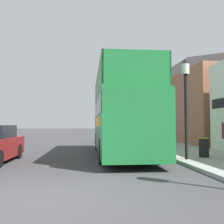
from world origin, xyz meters
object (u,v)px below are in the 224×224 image
Objects in this scene: lamp_post_nearest at (186,89)px; litter_bin at (204,146)px; tour_bus at (121,119)px; lamp_post_second at (143,101)px; parked_car_ahead_of_bus at (115,136)px.

litter_bin is at bearing 30.28° from lamp_post_nearest.
tour_bus is 4.23m from litter_bin.
litter_bin is (0.95, -7.66, -2.68)m from lamp_post_second.
lamp_post_nearest reaches higher than tour_bus.
litter_bin is (3.44, -2.12, -1.26)m from tour_bus.
parked_car_ahead_of_bus is at bearing 98.25° from lamp_post_nearest.
lamp_post_nearest is at bearing -90.91° from lamp_post_second.
tour_bus is 2.25× the size of lamp_post_nearest.
tour_bus is at bearing 148.40° from litter_bin.
tour_bus is 3.83m from lamp_post_nearest.
lamp_post_nearest is at bearing -83.86° from parked_car_ahead_of_bus.
lamp_post_nearest reaches higher than litter_bin.
parked_car_ahead_of_bus is at bearing 121.62° from lamp_post_second.
lamp_post_second is 8.17m from litter_bin.
lamp_post_second is at bearing -60.49° from parked_car_ahead_of_bus.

